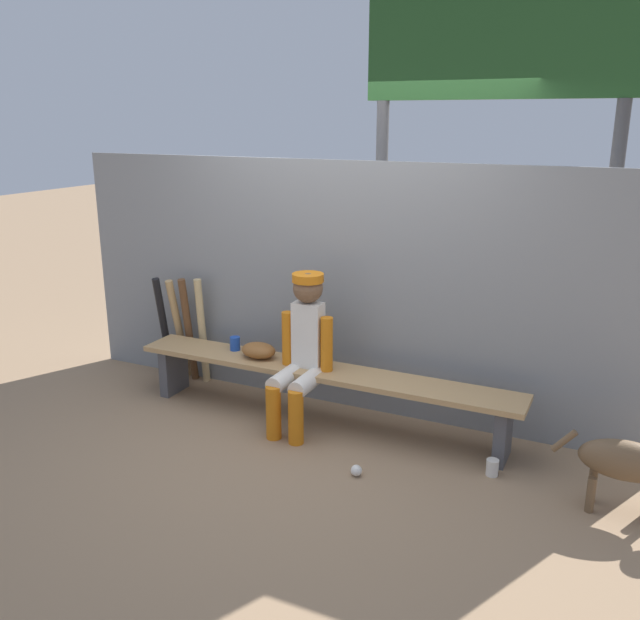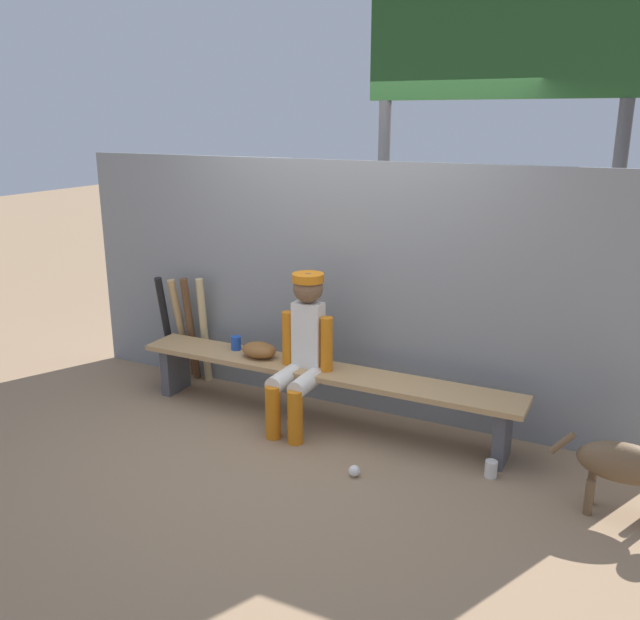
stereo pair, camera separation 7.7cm
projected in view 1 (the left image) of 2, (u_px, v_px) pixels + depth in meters
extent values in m
plane|color=#937556|center=(320.00, 422.00, 5.08)|extent=(30.00, 30.00, 0.00)
cube|color=gray|center=(342.00, 288.00, 5.15)|extent=(4.79, 0.03, 1.93)
cube|color=tan|center=(320.00, 371.00, 4.97)|extent=(3.01, 0.36, 0.04)
cube|color=#4C4C51|center=(174.00, 370.00, 5.59)|extent=(0.08, 0.29, 0.40)
cube|color=#4C4C51|center=(503.00, 433.00, 4.47)|extent=(0.08, 0.29, 0.40)
cube|color=silver|center=(308.00, 335.00, 4.93)|extent=(0.22, 0.13, 0.49)
sphere|color=brown|center=(308.00, 288.00, 4.83)|extent=(0.22, 0.22, 0.22)
cylinder|color=orange|center=(308.00, 278.00, 4.81)|extent=(0.23, 0.23, 0.06)
cylinder|color=silver|center=(286.00, 378.00, 4.89)|extent=(0.13, 0.38, 0.13)
cylinder|color=orange|center=(274.00, 413.00, 4.78)|extent=(0.11, 0.11, 0.40)
cylinder|color=orange|center=(288.00, 339.00, 5.00)|extent=(0.09, 0.09, 0.42)
cylinder|color=silver|center=(308.00, 382.00, 4.81)|extent=(0.13, 0.38, 0.13)
cylinder|color=orange|center=(296.00, 417.00, 4.70)|extent=(0.11, 0.11, 0.40)
cylinder|color=orange|center=(327.00, 345.00, 4.86)|extent=(0.09, 0.09, 0.42)
ellipsoid|color=brown|center=(259.00, 350.00, 5.16)|extent=(0.28, 0.20, 0.12)
cylinder|color=tan|center=(202.00, 331.00, 5.72)|extent=(0.07, 0.14, 0.93)
cylinder|color=brown|center=(189.00, 330.00, 5.75)|extent=(0.06, 0.18, 0.93)
cylinder|color=tan|center=(179.00, 329.00, 5.81)|extent=(0.08, 0.25, 0.91)
cylinder|color=black|center=(164.00, 328.00, 5.82)|extent=(0.09, 0.24, 0.93)
sphere|color=white|center=(356.00, 471.00, 4.31)|extent=(0.07, 0.07, 0.07)
cylinder|color=silver|center=(492.00, 467.00, 4.31)|extent=(0.08, 0.08, 0.11)
cylinder|color=#1E47AD|center=(235.00, 344.00, 5.33)|extent=(0.08, 0.08, 0.11)
cylinder|color=#3F3F42|center=(380.00, 245.00, 5.69)|extent=(0.10, 0.10, 2.36)
cylinder|color=#3F3F42|center=(605.00, 264.00, 4.96)|extent=(0.10, 0.10, 2.36)
cube|color=#1E471E|center=(500.00, 33.00, 4.87)|extent=(2.02, 0.08, 0.93)
ellipsoid|color=brown|center=(626.00, 461.00, 3.82)|extent=(0.52, 0.20, 0.24)
cylinder|color=brown|center=(564.00, 441.00, 3.95)|extent=(0.15, 0.04, 0.16)
cylinder|color=brown|center=(592.00, 485.00, 4.01)|extent=(0.05, 0.05, 0.22)
cylinder|color=brown|center=(591.00, 495.00, 3.90)|extent=(0.05, 0.05, 0.22)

